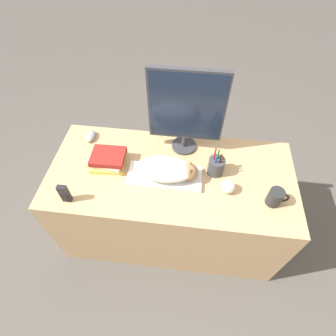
% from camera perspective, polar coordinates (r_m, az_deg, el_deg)
% --- Properties ---
extents(ground_plane, '(12.00, 12.00, 0.00)m').
position_cam_1_polar(ground_plane, '(2.04, -0.67, -21.01)').
color(ground_plane, '#4C4742').
extents(desk, '(1.47, 0.67, 0.71)m').
position_cam_1_polar(desk, '(1.85, 0.56, -7.75)').
color(desk, tan).
rests_on(desk, ground_plane).
extents(keyboard, '(0.43, 0.17, 0.02)m').
position_cam_1_polar(keyboard, '(1.52, -0.73, -1.82)').
color(keyboard, silver).
rests_on(keyboard, desk).
extents(cat, '(0.36, 0.17, 0.12)m').
position_cam_1_polar(cat, '(1.47, 0.03, -0.34)').
color(cat, white).
rests_on(cat, keyboard).
extents(monitor, '(0.43, 0.16, 0.55)m').
position_cam_1_polar(monitor, '(1.49, 4.05, 12.65)').
color(monitor, '#333338').
rests_on(monitor, desk).
extents(computer_mouse, '(0.06, 0.11, 0.04)m').
position_cam_1_polar(computer_mouse, '(1.80, -16.45, 6.69)').
color(computer_mouse, gray).
rests_on(computer_mouse, desk).
extents(coffee_mug, '(0.11, 0.08, 0.10)m').
position_cam_1_polar(coffee_mug, '(1.51, 22.37, -5.91)').
color(coffee_mug, black).
rests_on(coffee_mug, desk).
extents(pen_cup, '(0.09, 0.09, 0.20)m').
position_cam_1_polar(pen_cup, '(1.54, 10.43, 0.46)').
color(pen_cup, '#38383D').
rests_on(pen_cup, desk).
extents(baseball, '(0.08, 0.08, 0.08)m').
position_cam_1_polar(baseball, '(1.49, 12.91, -3.93)').
color(baseball, silver).
rests_on(baseball, desk).
extents(phone, '(0.05, 0.03, 0.13)m').
position_cam_1_polar(phone, '(1.50, -21.59, -5.23)').
color(phone, black).
rests_on(phone, desk).
extents(book_stack, '(0.23, 0.19, 0.08)m').
position_cam_1_polar(book_stack, '(1.60, -13.00, 1.80)').
color(book_stack, '#CCC14C').
rests_on(book_stack, desk).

